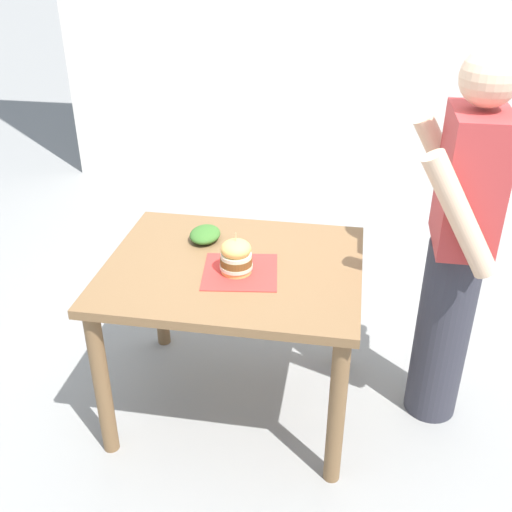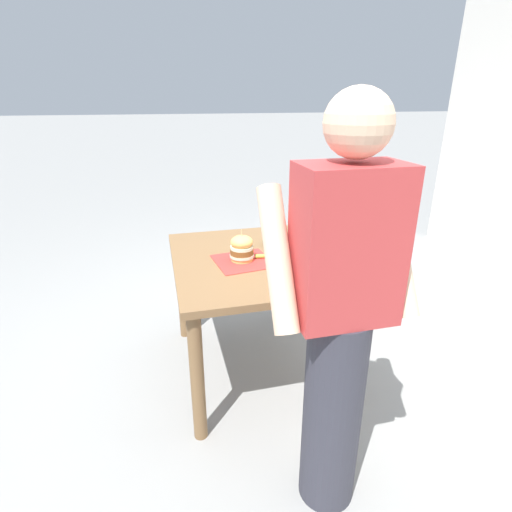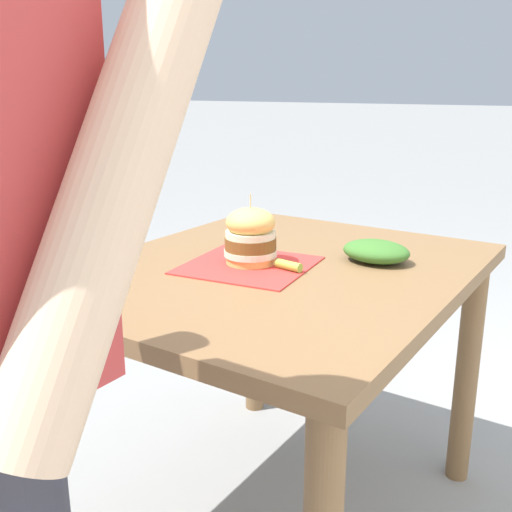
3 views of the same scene
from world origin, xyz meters
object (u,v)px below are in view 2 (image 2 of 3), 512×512
Objects in this scene: patio_table at (252,277)px; sandwich at (242,248)px; diner_across_table at (340,319)px; side_salad at (276,241)px; pickle_spear at (262,256)px.

sandwich is at bearing 22.32° from patio_table.
diner_across_table reaches higher than patio_table.
diner_across_table is at bearing 85.50° from side_salad.
diner_across_table is (-0.18, 0.91, 0.03)m from sandwich.
pickle_spear is at bearing 179.27° from sandwich.
sandwich is (0.07, 0.03, 0.20)m from patio_table.
sandwich is 2.51× the size of pickle_spear.
patio_table is at bearing -157.68° from sandwich.
diner_across_table reaches higher than pickle_spear.
patio_table is 0.21m from sandwich.
diner_across_table is (-0.11, 0.93, 0.23)m from patio_table.
sandwich reaches higher than patio_table.
patio_table is 0.97m from diner_across_table.
side_salad is at bearing -94.50° from diner_across_table.
sandwich reaches higher than pickle_spear.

